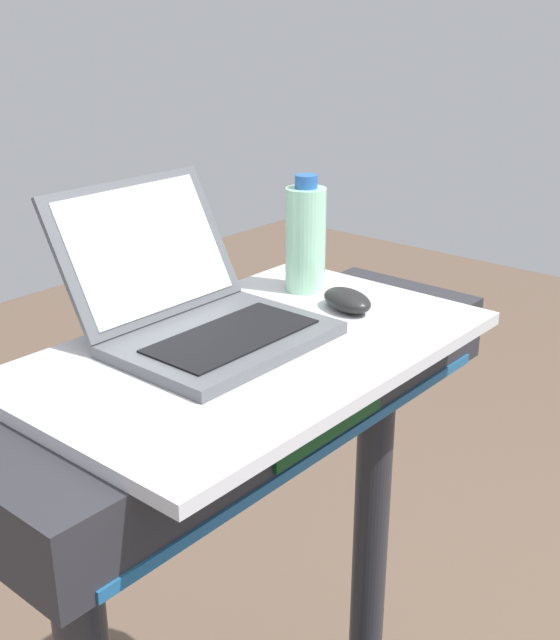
{
  "coord_description": "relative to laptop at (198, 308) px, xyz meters",
  "views": [
    {
      "loc": [
        -0.8,
        -0.03,
        1.59
      ],
      "look_at": [
        0.0,
        0.65,
        1.18
      ],
      "focal_mm": 45.02,
      "sensor_mm": 36.0,
      "label": 1
    }
  ],
  "objects": [
    {
      "name": "desk_board",
      "position": [
        0.03,
        -0.08,
        -0.05
      ],
      "size": [
        0.7,
        0.43,
        0.02
      ],
      "primitive_type": "cube",
      "color": "silver",
      "rests_on": "treadmill_base"
    },
    {
      "name": "water_bottle",
      "position": [
        0.27,
        0.01,
        0.05
      ],
      "size": [
        0.07,
        0.07,
        0.2
      ],
      "color": "#9EDBB2",
      "rests_on": "desk_board"
    },
    {
      "name": "computer_mouse",
      "position": [
        0.23,
        -0.1,
        -0.03
      ],
      "size": [
        0.09,
        0.11,
        0.03
      ],
      "primitive_type": "ellipsoid",
      "rotation": [
        0.0,
        0.0,
        -0.32
      ],
      "color": "black",
      "rests_on": "desk_board"
    },
    {
      "name": "laptop",
      "position": [
        0.0,
        0.0,
        0.0
      ],
      "size": [
        0.31,
        0.33,
        0.21
      ],
      "rotation": [
        0.0,
        0.0,
        -0.04
      ],
      "color": "#515459",
      "rests_on": "desk_board"
    }
  ]
}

